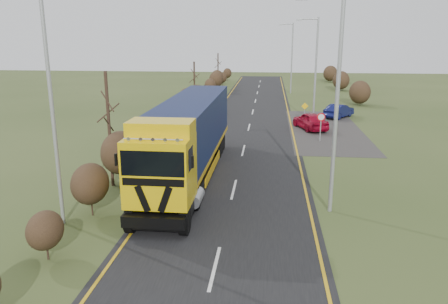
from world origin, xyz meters
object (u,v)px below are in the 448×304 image
at_px(lorry, 189,134).
at_px(car_blue_sedan, 339,111).
at_px(car_red_hatchback, 310,121).
at_px(streetlight_near, 334,97).
at_px(speed_sign, 321,122).

bearing_deg(lorry, car_blue_sedan, 61.19).
distance_m(lorry, car_red_hatchback, 16.21).
bearing_deg(lorry, car_red_hatchback, 61.12).
height_order(car_blue_sedan, streetlight_near, streetlight_near).
distance_m(car_red_hatchback, streetlight_near, 18.76).
xyz_separation_m(lorry, car_blue_sedan, (11.13, 19.94, -1.86)).
height_order(lorry, car_red_hatchback, lorry).
height_order(car_red_hatchback, car_blue_sedan, car_red_hatchback).
relative_size(car_red_hatchback, streetlight_near, 0.46).
xyz_separation_m(car_blue_sedan, speed_sign, (-2.90, -10.35, 0.86)).
bearing_deg(car_red_hatchback, streetlight_near, 68.13).
relative_size(lorry, streetlight_near, 1.68).
bearing_deg(streetlight_near, car_red_hatchback, 87.60).
distance_m(car_blue_sedan, speed_sign, 10.78).
relative_size(car_blue_sedan, speed_sign, 1.83).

